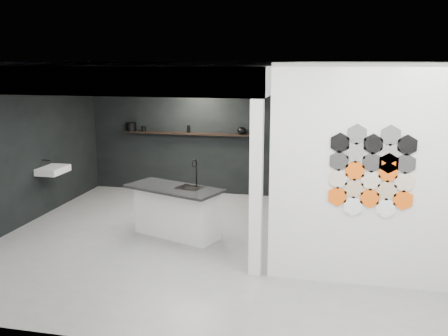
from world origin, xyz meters
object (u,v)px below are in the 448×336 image
at_px(kettle, 242,131).
at_px(glass_bowl, 253,132).
at_px(glass_vase, 253,131).
at_px(partition_panel, 368,178).
at_px(stockpot, 131,127).
at_px(kitchen_island, 177,211).
at_px(wall_basin, 53,170).
at_px(utensil_cup, 144,129).
at_px(bottle_dark, 189,129).

distance_m(kettle, glass_bowl, 0.25).
bearing_deg(glass_vase, partition_panel, -61.77).
distance_m(partition_panel, glass_vase, 4.39).
bearing_deg(stockpot, kitchen_island, -54.92).
bearing_deg(partition_panel, kettle, 120.99).
distance_m(stockpot, glass_bowl, 2.70).
bearing_deg(kettle, glass_bowl, -0.26).
relative_size(wall_basin, kettle, 3.32).
bearing_deg(glass_vase, utensil_cup, 180.00).
distance_m(glass_vase, bottle_dark, 1.39).
bearing_deg(wall_basin, bottle_dark, 45.97).
relative_size(kettle, glass_bowl, 1.25).
xyz_separation_m(partition_panel, glass_vase, (-2.08, 3.87, -0.01)).
distance_m(wall_basin, glass_vase, 4.01).
relative_size(stockpot, utensil_cup, 2.00).
relative_size(kitchen_island, kettle, 9.55).
distance_m(kitchen_island, stockpot, 3.43).
bearing_deg(wall_basin, stockpot, 71.52).
xyz_separation_m(stockpot, bottle_dark, (1.31, 0.00, -0.01)).
distance_m(partition_panel, kettle, 4.51).
distance_m(wall_basin, glass_bowl, 4.00).
xyz_separation_m(glass_bowl, utensil_cup, (-2.41, 0.00, 0.00)).
distance_m(kettle, bottle_dark, 1.15).
bearing_deg(bottle_dark, wall_basin, -134.03).
bearing_deg(glass_vase, stockpot, 180.00).
relative_size(kitchen_island, glass_vase, 12.08).
distance_m(wall_basin, kettle, 3.80).
distance_m(glass_bowl, bottle_dark, 1.39).
relative_size(glass_bowl, utensil_cup, 1.30).
bearing_deg(wall_basin, kitchen_island, -13.63).
xyz_separation_m(wall_basin, glass_bowl, (3.39, 2.07, 0.52)).
bearing_deg(glass_bowl, kitchen_island, -106.77).
bearing_deg(bottle_dark, utensil_cup, 180.00).
relative_size(kitchen_island, glass_bowl, 11.90).
distance_m(stockpot, utensil_cup, 0.30).
bearing_deg(utensil_cup, kitchen_island, -59.32).
height_order(partition_panel, kettle, partition_panel).
bearing_deg(kitchen_island, utensil_cup, 141.33).
relative_size(partition_panel, glass_vase, 19.60).
bearing_deg(kitchen_island, glass_bowl, 93.88).
bearing_deg(glass_bowl, utensil_cup, 180.00).
bearing_deg(utensil_cup, glass_vase, 0.00).
bearing_deg(wall_basin, glass_vase, 31.35).
distance_m(bottle_dark, utensil_cup, 1.01).
bearing_deg(glass_vase, kettle, 180.00).
height_order(kitchen_island, utensil_cup, utensil_cup).
xyz_separation_m(partition_panel, wall_basin, (-5.46, 1.80, -0.55)).
relative_size(kitchen_island, utensil_cup, 15.52).
bearing_deg(partition_panel, wall_basin, 161.77).
relative_size(partition_panel, bottle_dark, 17.78).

